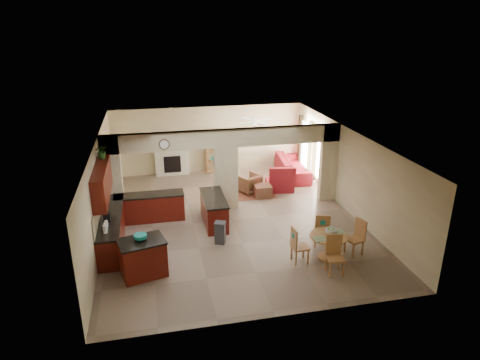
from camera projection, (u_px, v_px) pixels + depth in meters
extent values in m
plane|color=#7A6754|center=(232.00, 220.00, 14.00)|extent=(10.00, 10.00, 0.00)
plane|color=white|center=(231.00, 137.00, 13.02)|extent=(10.00, 10.00, 0.00)
plane|color=beige|center=(209.00, 139.00, 18.09)|extent=(8.00, 0.00, 8.00)
plane|color=beige|center=(278.00, 262.00, 8.93)|extent=(8.00, 0.00, 8.00)
plane|color=beige|center=(100.00, 190.00, 12.72)|extent=(0.00, 10.00, 10.00)
plane|color=beige|center=(349.00, 171.00, 14.30)|extent=(0.00, 10.00, 10.00)
cube|color=beige|center=(112.00, 178.00, 13.70)|extent=(0.60, 0.25, 2.80)
cube|color=beige|center=(226.00, 178.00, 14.53)|extent=(0.80, 0.25, 2.20)
cube|color=beige|center=(328.00, 163.00, 15.15)|extent=(0.60, 0.25, 2.80)
cube|color=beige|center=(225.00, 138.00, 14.04)|extent=(8.00, 0.25, 0.60)
cube|color=#3B0D06|center=(112.00, 230.00, 12.39)|extent=(0.60, 3.20, 0.86)
cube|color=black|center=(110.00, 216.00, 12.23)|extent=(0.62, 3.22, 0.05)
cube|color=tan|center=(99.00, 207.00, 12.06)|extent=(0.02, 3.20, 0.55)
cube|color=#3B0D06|center=(150.00, 208.00, 13.86)|extent=(2.20, 0.60, 0.86)
cube|color=black|center=(149.00, 195.00, 13.70)|extent=(2.22, 0.62, 0.05)
cube|color=#3B0D06|center=(102.00, 182.00, 11.84)|extent=(0.35, 2.40, 0.90)
cube|color=#3B0D06|center=(214.00, 211.00, 13.64)|extent=(0.65, 1.80, 0.86)
cube|color=black|center=(214.00, 198.00, 13.48)|extent=(0.70, 1.85, 0.05)
cube|color=silver|center=(218.00, 223.00, 12.87)|extent=(0.58, 0.04, 0.70)
cylinder|color=#4F361A|center=(164.00, 144.00, 13.52)|extent=(0.34, 0.03, 0.34)
cube|color=#994637|center=(252.00, 193.00, 16.16)|extent=(1.60, 1.30, 0.01)
cube|color=beige|center=(172.00, 162.00, 17.92)|extent=(1.40, 0.28, 1.10)
cube|color=black|center=(172.00, 164.00, 17.81)|extent=(0.70, 0.04, 0.70)
cube|color=beige|center=(171.00, 149.00, 17.69)|extent=(1.60, 0.35, 0.10)
cube|color=olive|center=(218.00, 152.00, 18.17)|extent=(1.00, 0.32, 1.80)
cube|color=white|center=(321.00, 157.00, 16.47)|extent=(0.02, 0.90, 1.90)
cube|color=white|center=(306.00, 145.00, 18.02)|extent=(0.02, 0.90, 1.90)
cube|color=white|center=(313.00, 154.00, 17.30)|extent=(0.02, 0.70, 2.10)
cube|color=#391916|center=(326.00, 162.00, 15.91)|extent=(0.10, 0.28, 2.30)
cube|color=#391916|center=(314.00, 152.00, 17.01)|extent=(0.10, 0.28, 2.30)
cube|color=#391916|center=(310.00, 149.00, 17.47)|extent=(0.10, 0.28, 2.30)
cube|color=#391916|center=(300.00, 141.00, 18.57)|extent=(0.10, 0.28, 2.30)
cylinder|color=white|center=(255.00, 121.00, 16.14)|extent=(1.00, 1.00, 0.10)
cube|color=#3B0D06|center=(143.00, 259.00, 10.83)|extent=(1.24, 1.00, 0.93)
cube|color=black|center=(141.00, 242.00, 10.66)|extent=(1.30, 1.06, 0.05)
cylinder|color=#12817A|center=(140.00, 237.00, 10.65)|extent=(0.33, 0.33, 0.15)
cube|color=#313133|center=(220.00, 234.00, 12.45)|extent=(0.36, 0.34, 0.62)
cylinder|color=olive|center=(329.00, 236.00, 11.52)|extent=(1.03, 1.03, 0.04)
cylinder|color=olive|center=(328.00, 247.00, 11.64)|extent=(0.15, 0.15, 0.66)
cylinder|color=olive|center=(327.00, 257.00, 11.75)|extent=(0.53, 0.53, 0.06)
cylinder|color=#55A122|center=(331.00, 231.00, 11.57)|extent=(0.30, 0.30, 0.16)
imported|color=maroon|center=(292.00, 166.00, 17.88)|extent=(2.85, 1.38, 0.80)
cube|color=maroon|center=(280.00, 185.00, 16.41)|extent=(1.10, 0.94, 0.40)
imported|color=maroon|center=(249.00, 183.00, 16.17)|extent=(1.01, 1.02, 0.69)
cube|color=maroon|center=(263.00, 191.00, 15.81)|extent=(0.61, 0.61, 0.44)
imported|color=#204A13|center=(102.00, 151.00, 12.39)|extent=(0.45, 0.41, 0.42)
cube|color=olive|center=(321.00, 231.00, 12.30)|extent=(0.53, 0.53, 0.05)
cube|color=olive|center=(326.00, 236.00, 12.52)|extent=(0.04, 0.04, 0.44)
cube|color=olive|center=(315.00, 235.00, 12.56)|extent=(0.04, 0.04, 0.44)
cube|color=olive|center=(327.00, 241.00, 12.20)|extent=(0.04, 0.04, 0.44)
cube|color=olive|center=(315.00, 240.00, 12.24)|extent=(0.04, 0.04, 0.44)
cube|color=olive|center=(323.00, 224.00, 12.02)|extent=(0.41, 0.17, 0.55)
cube|color=#12817A|center=(323.00, 223.00, 11.97)|extent=(0.14, 0.05, 0.14)
cube|color=olive|center=(354.00, 240.00, 11.81)|extent=(0.52, 0.52, 0.05)
cube|color=olive|center=(345.00, 246.00, 11.96)|extent=(0.04, 0.04, 0.44)
cube|color=olive|center=(353.00, 251.00, 11.68)|extent=(0.04, 0.04, 0.44)
cube|color=olive|center=(354.00, 243.00, 12.11)|extent=(0.04, 0.04, 0.44)
cube|color=olive|center=(363.00, 248.00, 11.83)|extent=(0.04, 0.04, 0.44)
cube|color=olive|center=(361.00, 228.00, 11.79)|extent=(0.15, 0.41, 0.55)
cube|color=#12817A|center=(362.00, 226.00, 11.78)|extent=(0.05, 0.14, 0.14)
cube|color=olive|center=(335.00, 258.00, 10.89)|extent=(0.47, 0.47, 0.05)
cube|color=olive|center=(330.00, 270.00, 10.79)|extent=(0.04, 0.04, 0.44)
cube|color=olive|center=(343.00, 269.00, 10.82)|extent=(0.04, 0.04, 0.44)
cube|color=olive|center=(326.00, 263.00, 11.11)|extent=(0.04, 0.04, 0.44)
cube|color=olive|center=(339.00, 262.00, 11.14)|extent=(0.04, 0.04, 0.44)
cube|color=olive|center=(334.00, 244.00, 10.96)|extent=(0.42, 0.09, 0.55)
cube|color=#12817A|center=(334.00, 241.00, 10.96)|extent=(0.14, 0.03, 0.14)
cube|color=olive|center=(300.00, 247.00, 11.42)|extent=(0.43, 0.43, 0.05)
cube|color=olive|center=(308.00, 257.00, 11.39)|extent=(0.04, 0.04, 0.44)
cube|color=olive|center=(303.00, 251.00, 11.70)|extent=(0.04, 0.04, 0.44)
cube|color=olive|center=(296.00, 259.00, 11.31)|extent=(0.04, 0.04, 0.44)
cube|color=olive|center=(292.00, 252.00, 11.62)|extent=(0.04, 0.04, 0.44)
cube|color=olive|center=(294.00, 238.00, 11.27)|extent=(0.05, 0.42, 0.55)
cube|color=#12817A|center=(293.00, 236.00, 11.24)|extent=(0.01, 0.14, 0.14)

